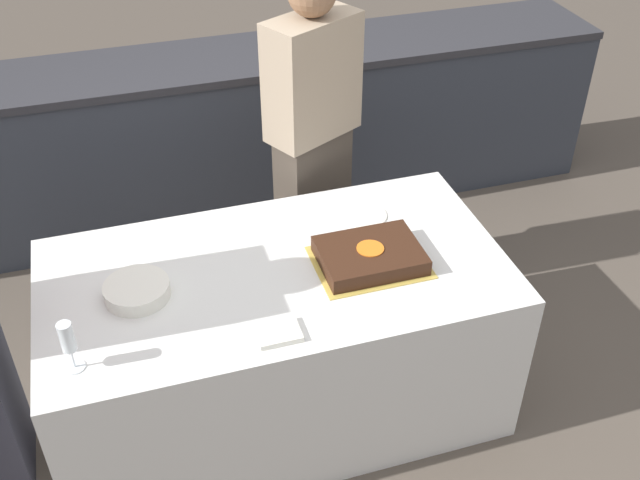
{
  "coord_description": "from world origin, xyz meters",
  "views": [
    {
      "loc": [
        -0.47,
        -2.11,
        2.48
      ],
      "look_at": [
        0.18,
        0.0,
        0.82
      ],
      "focal_mm": 42.0,
      "sensor_mm": 36.0,
      "label": 1
    }
  ],
  "objects_px": {
    "cake": "(370,256)",
    "person_cutting_cake": "(313,145)",
    "wine_glass": "(67,339)",
    "plate_stack": "(137,291)"
  },
  "relations": [
    {
      "from": "cake",
      "to": "person_cutting_cake",
      "type": "bearing_deg",
      "value": 90.0
    },
    {
      "from": "wine_glass",
      "to": "plate_stack",
      "type": "bearing_deg",
      "value": 51.67
    },
    {
      "from": "wine_glass",
      "to": "person_cutting_cake",
      "type": "bearing_deg",
      "value": 41.79
    },
    {
      "from": "cake",
      "to": "person_cutting_cake",
      "type": "height_order",
      "value": "person_cutting_cake"
    },
    {
      "from": "plate_stack",
      "to": "wine_glass",
      "type": "bearing_deg",
      "value": -128.33
    },
    {
      "from": "cake",
      "to": "wine_glass",
      "type": "bearing_deg",
      "value": -168.19
    },
    {
      "from": "cake",
      "to": "wine_glass",
      "type": "relative_size",
      "value": 2.22
    },
    {
      "from": "plate_stack",
      "to": "cake",
      "type": "bearing_deg",
      "value": -4.22
    },
    {
      "from": "cake",
      "to": "plate_stack",
      "type": "bearing_deg",
      "value": 175.78
    },
    {
      "from": "cake",
      "to": "plate_stack",
      "type": "xyz_separation_m",
      "value": [
        -0.85,
        0.06,
        -0.01
      ]
    }
  ]
}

